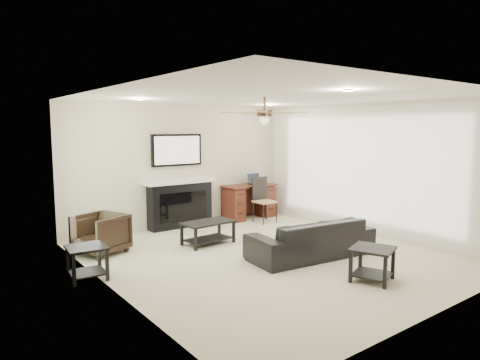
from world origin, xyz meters
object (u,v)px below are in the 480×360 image
at_px(coffee_table, 208,233).
at_px(desk, 249,201).
at_px(sofa, 311,238).
at_px(armchair, 101,234).
at_px(fireplace_unit, 180,181).

distance_m(coffee_table, desk, 2.33).
xyz_separation_m(sofa, coffee_table, (-0.90, 1.60, -0.10)).
xyz_separation_m(armchair, fireplace_unit, (1.95, 0.87, 0.63)).
bearing_deg(armchair, desk, 81.17).
bearing_deg(coffee_table, sofa, -64.38).
relative_size(sofa, coffee_table, 2.27).
relative_size(armchair, coffee_table, 0.80).
bearing_deg(coffee_table, fireplace_unit, 76.24).
xyz_separation_m(fireplace_unit, desk, (1.68, -0.13, -0.57)).
height_order(sofa, desk, desk).
xyz_separation_m(coffee_table, desk, (1.93, 1.29, 0.18)).
xyz_separation_m(sofa, fireplace_unit, (-0.65, 3.02, 0.66)).
relative_size(sofa, armchair, 2.85).
bearing_deg(fireplace_unit, armchair, -155.97).
bearing_deg(armchair, fireplace_unit, 93.64).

